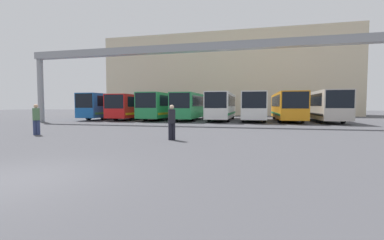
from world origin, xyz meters
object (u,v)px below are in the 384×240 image
at_px(bus_slot_5, 254,105).
at_px(bus_slot_7, 322,105).
at_px(bus_slot_3, 191,105).
at_px(bus_slot_6, 287,105).
at_px(bus_slot_0, 109,105).
at_px(bus_slot_2, 164,105).
at_px(pedestrian_near_left, 172,121).
at_px(bus_slot_1, 135,106).
at_px(pedestrian_near_right, 36,119).
at_px(bus_slot_4, 222,105).

bearing_deg(bus_slot_5, bus_slot_7, 7.49).
xyz_separation_m(bus_slot_3, bus_slot_6, (11.19, 0.96, -0.01)).
bearing_deg(bus_slot_3, bus_slot_0, -179.71).
bearing_deg(bus_slot_3, bus_slot_7, 2.82).
xyz_separation_m(bus_slot_2, pedestrian_near_left, (7.07, -18.71, -0.91)).
height_order(bus_slot_6, pedestrian_near_left, bus_slot_6).
height_order(bus_slot_0, pedestrian_near_left, bus_slot_0).
xyz_separation_m(bus_slot_0, pedestrian_near_left, (14.53, -18.11, -0.90)).
distance_m(bus_slot_1, pedestrian_near_right, 18.01).
xyz_separation_m(bus_slot_0, bus_slot_7, (26.12, 0.79, 0.03)).
xyz_separation_m(bus_slot_1, pedestrian_near_right, (2.19, -17.86, -0.79)).
height_order(bus_slot_0, bus_slot_1, bus_slot_0).
bearing_deg(pedestrian_near_right, bus_slot_7, -174.40).
xyz_separation_m(bus_slot_2, bus_slot_7, (18.66, 0.19, 0.01)).
xyz_separation_m(bus_slot_4, pedestrian_near_right, (-9.00, -18.51, -0.88)).
relative_size(bus_slot_2, pedestrian_near_right, 6.31).
xyz_separation_m(bus_slot_6, pedestrian_near_right, (-16.47, -18.81, -0.85)).
relative_size(bus_slot_6, bus_slot_7, 1.04).
height_order(bus_slot_0, bus_slot_7, bus_slot_7).
relative_size(bus_slot_0, bus_slot_5, 1.04).
height_order(bus_slot_3, bus_slot_7, bus_slot_7).
height_order(bus_slot_2, bus_slot_3, bus_slot_2).
distance_m(bus_slot_3, pedestrian_near_left, 18.49).
distance_m(bus_slot_0, bus_slot_1, 3.73).
distance_m(bus_slot_2, pedestrian_near_left, 20.02).
distance_m(bus_slot_4, bus_slot_6, 7.47).
bearing_deg(bus_slot_4, bus_slot_1, -176.67).
bearing_deg(bus_slot_7, bus_slot_5, -172.51).
bearing_deg(bus_slot_0, bus_slot_6, 2.59).
bearing_deg(bus_slot_1, bus_slot_4, 3.33).
relative_size(bus_slot_1, bus_slot_5, 1.05).
height_order(bus_slot_4, bus_slot_7, bus_slot_7).
height_order(bus_slot_6, pedestrian_near_right, bus_slot_6).
bearing_deg(pedestrian_near_right, bus_slot_5, -162.91).
xyz_separation_m(bus_slot_1, pedestrian_near_left, (10.80, -18.17, -0.82)).
height_order(bus_slot_6, bus_slot_7, bus_slot_7).
bearing_deg(bus_slot_5, bus_slot_2, 175.97).
height_order(pedestrian_near_left, pedestrian_near_right, pedestrian_near_right).
height_order(bus_slot_7, pedestrian_near_right, bus_slot_7).
distance_m(bus_slot_5, bus_slot_6, 3.92).
bearing_deg(bus_slot_4, bus_slot_5, -13.62).
height_order(bus_slot_0, bus_slot_2, bus_slot_2).
distance_m(bus_slot_0, bus_slot_3, 11.19).
distance_m(bus_slot_6, bus_slot_7, 3.74).
height_order(bus_slot_7, pedestrian_near_left, bus_slot_7).
bearing_deg(bus_slot_4, bus_slot_7, 0.40).
bearing_deg(bus_slot_1, bus_slot_5, -0.97).
xyz_separation_m(bus_slot_2, bus_slot_5, (11.19, -0.79, -0.02)).
bearing_deg(bus_slot_6, pedestrian_near_right, -131.20).
relative_size(bus_slot_6, pedestrian_near_right, 6.76).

